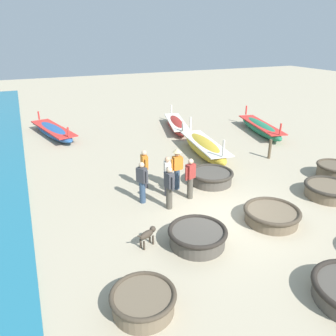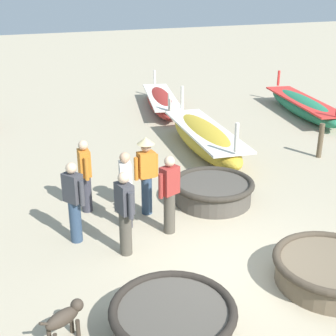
{
  "view_description": "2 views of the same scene",
  "coord_description": "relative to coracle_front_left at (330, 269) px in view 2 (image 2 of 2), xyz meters",
  "views": [
    {
      "loc": [
        -5.67,
        -7.83,
        5.75
      ],
      "look_at": [
        -0.8,
        3.17,
        0.73
      ],
      "focal_mm": 35.0,
      "sensor_mm": 36.0,
      "label": 1
    },
    {
      "loc": [
        -3.77,
        -5.49,
        4.53
      ],
      "look_at": [
        -0.05,
        2.9,
        0.85
      ],
      "focal_mm": 50.0,
      "sensor_mm": 36.0,
      "label": 2
    }
  ],
  "objects": [
    {
      "name": "ground_plane",
      "position": [
        -1.14,
        0.77,
        -0.26
      ],
      "size": [
        80.0,
        80.0,
        0.0
      ],
      "primitive_type": "plane",
      "color": "tan"
    },
    {
      "name": "coracle_front_left",
      "position": [
        0.0,
        0.0,
        0.0
      ],
      "size": [
        1.83,
        1.83,
        0.47
      ],
      "color": "brown",
      "rests_on": "ground"
    },
    {
      "name": "coracle_tilted",
      "position": [
        -2.8,
        -0.11,
        0.03
      ],
      "size": [
        1.73,
        1.73,
        0.53
      ],
      "color": "#4C473F",
      "rests_on": "ground"
    },
    {
      "name": "coracle_beside_post",
      "position": [
        -0.26,
        3.38,
        0.02
      ],
      "size": [
        1.8,
        1.8,
        0.51
      ],
      "color": "#4C473F",
      "rests_on": "ground"
    },
    {
      "name": "long_boat_red_hull",
      "position": [
        1.83,
        11.14,
        0.07
      ],
      "size": [
        2.18,
        4.76,
        1.11
      ],
      "color": "maroon",
      "rests_on": "ground"
    },
    {
      "name": "long_boat_green_hull",
      "position": [
        6.17,
        8.33,
        0.09
      ],
      "size": [
        2.1,
        5.11,
        1.21
      ],
      "color": "#237551",
      "rests_on": "ground"
    },
    {
      "name": "long_boat_blue_hull",
      "position": [
        1.11,
        6.33,
        0.16
      ],
      "size": [
        1.72,
        4.74,
        1.46
      ],
      "color": "gold",
      "rests_on": "ground"
    },
    {
      "name": "fisherman_standing_right",
      "position": [
        -2.68,
        2.16,
        0.58
      ],
      "size": [
        0.28,
        0.52,
        1.57
      ],
      "color": "#4C473D",
      "rests_on": "ground"
    },
    {
      "name": "fisherman_hauling",
      "position": [
        -1.66,
        2.55,
        0.58
      ],
      "size": [
        0.5,
        0.32,
        1.57
      ],
      "color": "#4C473D",
      "rests_on": "ground"
    },
    {
      "name": "fisherman_crouching",
      "position": [
        -1.77,
        3.47,
        0.7
      ],
      "size": [
        0.53,
        0.36,
        1.67
      ],
      "color": "#2D425B",
      "rests_on": "ground"
    },
    {
      "name": "fisherman_with_hat",
      "position": [
        -2.88,
        4.07,
        0.58
      ],
      "size": [
        0.24,
        0.53,
        1.57
      ],
      "color": "#383842",
      "rests_on": "ground"
    },
    {
      "name": "fisherman_by_coracle",
      "position": [
        -2.35,
        3.07,
        0.58
      ],
      "size": [
        0.29,
        0.52,
        1.57
      ],
      "color": "#383842",
      "rests_on": "ground"
    },
    {
      "name": "fisherman_standing_left",
      "position": [
        -3.39,
        2.95,
        0.58
      ],
      "size": [
        0.36,
        0.47,
        1.57
      ],
      "color": "#2D425B",
      "rests_on": "ground"
    },
    {
      "name": "dog",
      "position": [
        -4.13,
        0.43,
        0.11
      ],
      "size": [
        0.64,
        0.39,
        0.55
      ],
      "color": "#3D3328",
      "rests_on": "ground"
    },
    {
      "name": "mooring_post_inland",
      "position": [
        3.8,
        4.66,
        0.22
      ],
      "size": [
        0.14,
        0.14,
        0.96
      ],
      "primitive_type": "cylinder",
      "color": "brown",
      "rests_on": "ground"
    }
  ]
}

